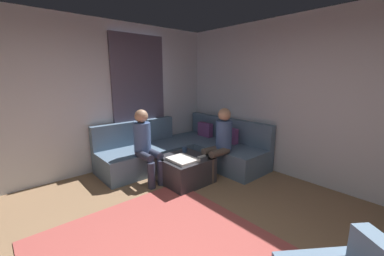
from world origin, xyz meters
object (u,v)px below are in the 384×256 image
Objects in this scene: ottoman at (185,169)px; coffee_mug at (184,149)px; sectional_couch at (187,150)px; game_remote at (202,157)px; person_on_couch_side at (145,143)px; person_on_couch_back at (220,140)px.

coffee_mug is (-0.22, 0.18, 0.26)m from ottoman.
sectional_couch is at bearing 137.93° from ottoman.
sectional_couch is 0.85m from game_remote.
sectional_couch is at bearing -171.58° from person_on_couch_side.
sectional_couch is 2.12× the size of person_on_couch_back.
game_remote is at bearing -22.32° from sectional_couch.
game_remote is 0.44m from person_on_couch_back.
sectional_couch is 26.84× the size of coffee_mug.
person_on_couch_back reaches higher than ottoman.
person_on_couch_side is (-0.23, -0.64, 0.19)m from coffee_mug.
game_remote is at bearing 5.71° from coffee_mug.
coffee_mug reaches higher than game_remote.
ottoman is 0.78m from person_on_couch_back.
person_on_couch_side reaches higher than sectional_couch.
person_on_couch_side reaches higher than game_remote.
ottoman is 0.63× the size of person_on_couch_side.
person_on_couch_side is at bearing -81.58° from sectional_couch.
person_on_couch_side is (0.15, -1.00, 0.38)m from sectional_couch.
coffee_mug is (0.38, -0.36, 0.19)m from sectional_couch.
sectional_couch reaches higher than game_remote.
ottoman is (0.60, -0.54, -0.07)m from sectional_couch.
sectional_couch is at bearing 157.68° from game_remote.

